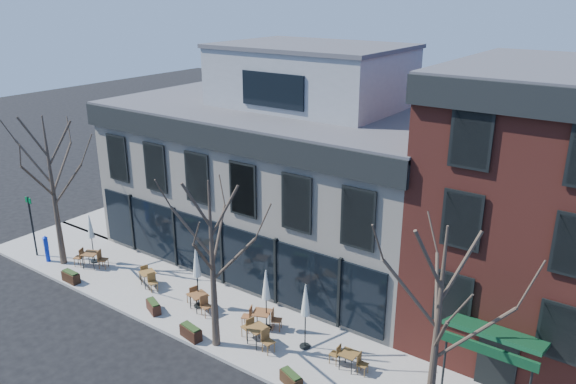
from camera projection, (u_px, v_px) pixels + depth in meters
The scene contains 24 objects.
ground at pixel (225, 287), 27.56m from camera, with size 120.00×120.00×0.00m, color black.
sidewalk_front at pixel (248, 328), 24.11m from camera, with size 33.50×4.70×0.15m, color gray.
sidewalk_side at pixel (160, 203), 38.28m from camera, with size 4.50×12.00×0.15m, color gray.
corner_building at pixel (286, 171), 29.81m from camera, with size 18.39×10.39×11.10m.
red_brick_building at pixel (548, 206), 22.37m from camera, with size 8.20×11.78×11.18m.
tree_corner at pixel (53, 190), 28.31m from camera, with size 3.93×3.98×7.92m.
tree_mid at pixel (213, 264), 21.64m from camera, with size 3.50×3.55×7.04m.
tree_right at pixel (436, 338), 16.65m from camera, with size 3.72×3.77×7.48m.
sign_pole at pixel (32, 223), 29.91m from camera, with size 0.50×0.10×3.40m.
call_box at pixel (46, 248), 29.63m from camera, with size 0.30×0.29×1.48m.
cafe_set_0 at pixel (91, 258), 29.11m from camera, with size 1.88×1.19×0.98m.
cafe_set_1 at pixel (148, 277), 27.27m from camera, with size 1.73×0.99×0.89m.
cafe_set_2 at pixel (199, 300), 25.21m from camera, with size 1.83×0.94×0.94m.
cafe_set_3 at pixel (262, 318), 23.83m from camera, with size 1.81×1.10×0.94m.
cafe_set_4 at pixel (258, 334), 22.68m from camera, with size 1.91×0.90×0.98m.
cafe_set_5 at pixel (349, 359), 21.25m from camera, with size 1.61×0.67×0.84m.
umbrella_0 at pixel (90, 229), 29.20m from camera, with size 0.43×0.43×2.68m.
umbrella_2 at pixel (196, 265), 24.92m from camera, with size 0.47×0.47×2.95m.
umbrella_3 at pixel (266, 288), 23.27m from camera, with size 0.45×0.45×2.78m.
umbrella_4 at pixel (305, 303), 22.01m from camera, with size 0.46×0.46×2.86m.
planter_0 at pixel (71, 277), 27.68m from camera, with size 1.02×0.43×0.57m.
planter_1 at pixel (153, 306), 25.10m from camera, with size 1.02×0.71×0.53m.
planter_2 at pixel (191, 332), 23.17m from camera, with size 1.09×0.57×0.58m.
planter_3 at pixel (291, 379), 20.41m from camera, with size 1.03×0.68×0.54m.
Camera 1 is at (16.66, -18.03, 13.72)m, focal length 35.00 mm.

